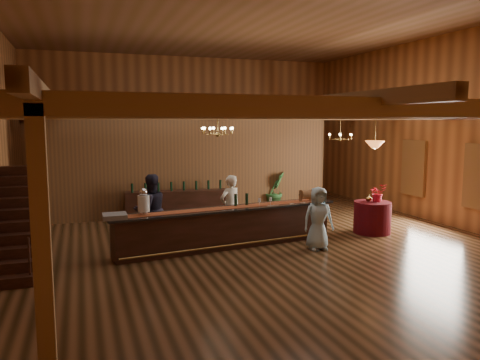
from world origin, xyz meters
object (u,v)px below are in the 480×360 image
object	(u,v)px
beverage_dispenser	(144,202)
bartender	(230,207)
chandelier_right	(340,136)
guest	(318,218)
tasting_bar	(228,227)
staff_second	(151,210)
raffle_drum	(305,195)
backbar_shelf	(178,205)
chandelier_left	(218,131)
round_table	(372,217)
floor_plant	(276,191)
pendant_lamp	(375,144)

from	to	relation	value
beverage_dispenser	bartender	bearing A→B (deg)	22.49
chandelier_right	guest	world-z (taller)	chandelier_right
tasting_bar	staff_second	bearing A→B (deg)	148.86
guest	raffle_drum	bearing A→B (deg)	84.85
chandelier_right	bartender	world-z (taller)	chandelier_right
backbar_shelf	staff_second	xyz separation A→B (m)	(-1.24, -2.88, 0.43)
beverage_dispenser	bartender	size ratio (longest dim) A/B	0.36
backbar_shelf	beverage_dispenser	bearing A→B (deg)	-103.72
chandelier_left	tasting_bar	bearing A→B (deg)	-87.49
backbar_shelf	chandelier_right	world-z (taller)	chandelier_right
backbar_shelf	chandelier_left	distance (m)	3.79
round_table	floor_plant	bearing A→B (deg)	106.47
floor_plant	raffle_drum	bearing A→B (deg)	-101.80
tasting_bar	bartender	world-z (taller)	bartender
raffle_drum	tasting_bar	bearing A→B (deg)	-173.77
raffle_drum	floor_plant	xyz separation A→B (m)	(0.79, 3.78, -0.47)
chandelier_left	staff_second	size ratio (longest dim) A/B	0.46
guest	tasting_bar	bearing A→B (deg)	161.71
tasting_bar	raffle_drum	xyz separation A→B (m)	(2.19, 0.24, 0.65)
chandelier_left	floor_plant	size ratio (longest dim) A/B	0.61
staff_second	guest	size ratio (longest dim) A/B	1.17
beverage_dispenser	backbar_shelf	bearing A→B (deg)	68.30
round_table	pendant_lamp	size ratio (longest dim) A/B	1.10
staff_second	floor_plant	bearing A→B (deg)	-162.56
tasting_bar	staff_second	xyz separation A→B (m)	(-1.72, 0.76, 0.39)
chandelier_right	bartender	size ratio (longest dim) A/B	0.49
round_table	guest	world-z (taller)	guest
round_table	tasting_bar	bearing A→B (deg)	-178.74
chandelier_left	pendant_lamp	size ratio (longest dim) A/B	0.89
backbar_shelf	bartender	size ratio (longest dim) A/B	1.91
pendant_lamp	staff_second	size ratio (longest dim) A/B	0.52
beverage_dispenser	raffle_drum	distance (m)	4.22
round_table	pendant_lamp	distance (m)	1.97
raffle_drum	floor_plant	bearing A→B (deg)	78.20
staff_second	guest	distance (m)	4.03
chandelier_right	pendant_lamp	xyz separation A→B (m)	(-0.36, -2.36, -0.15)
beverage_dispenser	bartender	xyz separation A→B (m)	(2.31, 0.96, -0.41)
backbar_shelf	bartender	xyz separation A→B (m)	(0.78, -2.89, 0.38)
floor_plant	round_table	bearing A→B (deg)	-73.53
staff_second	beverage_dispenser	bearing A→B (deg)	56.21
chandelier_right	staff_second	size ratio (longest dim) A/B	0.46
round_table	pendant_lamp	world-z (taller)	pendant_lamp
chandelier_right	pendant_lamp	size ratio (longest dim) A/B	0.90
round_table	chandelier_left	size ratio (longest dim) A/B	1.24
bartender	floor_plant	world-z (taller)	bartender
tasting_bar	bartender	distance (m)	0.87
chandelier_right	floor_plant	xyz separation A→B (m)	(-1.52, 1.57, -1.89)
guest	floor_plant	world-z (taller)	guest
beverage_dispenser	pendant_lamp	bearing A→B (deg)	2.83
floor_plant	staff_second	bearing A→B (deg)	-145.23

